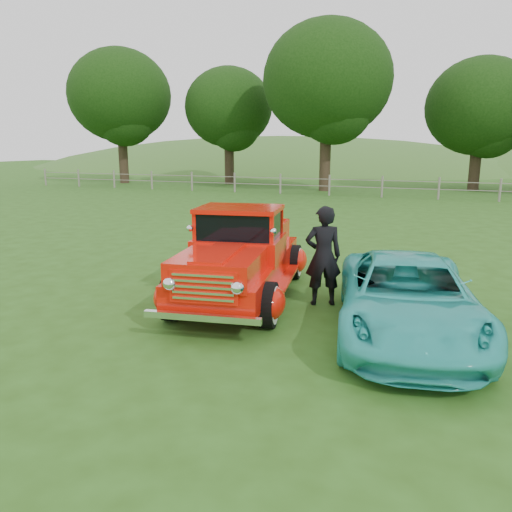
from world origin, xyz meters
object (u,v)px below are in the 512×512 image
(tree_far_west, at_px, (120,96))
(tree_mid_west, at_px, (229,108))
(teal_sedan, at_px, (407,298))
(tree_near_west, at_px, (327,80))
(red_pickup, at_px, (241,257))
(tree_near_east, at_px, (480,107))
(man, at_px, (323,256))

(tree_far_west, xyz_separation_m, tree_mid_west, (8.00, 2.00, -0.94))
(tree_far_west, xyz_separation_m, teal_sedan, (22.95, -25.11, -5.87))
(tree_mid_west, bearing_deg, teal_sedan, -61.12)
(tree_near_west, distance_m, red_pickup, 24.22)
(tree_near_east, bearing_deg, tree_near_west, -156.04)
(tree_far_west, relative_size, tree_near_west, 0.95)
(tree_far_west, height_order, teal_sedan, tree_far_west)
(tree_mid_west, relative_size, tree_near_east, 1.02)
(man, bearing_deg, tree_near_east, -121.49)
(tree_mid_west, height_order, man, tree_mid_west)
(red_pickup, bearing_deg, man, -4.44)
(tree_near_east, bearing_deg, tree_mid_west, -176.63)
(tree_near_west, xyz_separation_m, tree_near_east, (9.00, 4.00, -1.55))
(tree_far_west, distance_m, teal_sedan, 34.53)
(tree_mid_west, bearing_deg, tree_far_west, -165.96)
(red_pickup, xyz_separation_m, teal_sedan, (3.17, -0.96, -0.18))
(tree_near_west, distance_m, teal_sedan, 25.85)
(teal_sedan, distance_m, man, 1.94)
(man, bearing_deg, tree_mid_west, -86.65)
(tree_far_west, distance_m, red_pickup, 31.73)
(tree_far_west, relative_size, teal_sedan, 2.25)
(tree_mid_west, distance_m, teal_sedan, 31.35)
(tree_mid_west, relative_size, man, 4.58)
(red_pickup, relative_size, teal_sedan, 1.18)
(tree_mid_west, xyz_separation_m, red_pickup, (11.78, -26.15, -4.75))
(tree_mid_west, xyz_separation_m, tree_near_east, (17.00, 1.00, -0.30))
(tree_mid_west, distance_m, tree_near_east, 17.03)
(tree_far_west, xyz_separation_m, tree_near_east, (25.00, 3.00, -1.24))
(tree_far_west, bearing_deg, red_pickup, -50.68)
(tree_far_west, bearing_deg, tree_mid_west, 14.04)
(tree_near_west, bearing_deg, tree_far_west, 176.42)
(tree_far_west, distance_m, tree_near_east, 25.21)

